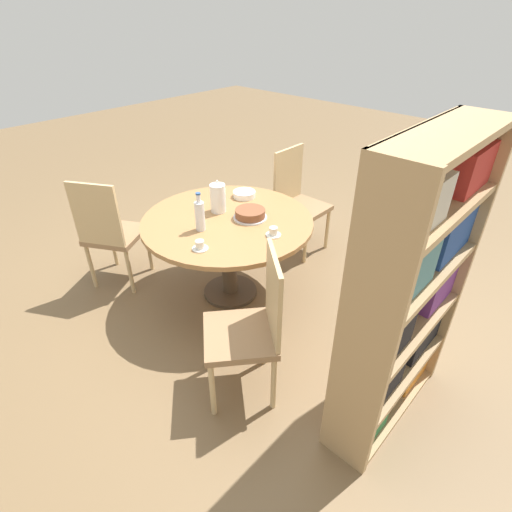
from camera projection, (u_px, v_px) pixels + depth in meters
The scene contains 12 objects.
ground_plane at pixel (230, 292), 3.42m from camera, with size 14.00×14.00×0.00m, color brown.
dining_table at pixel (228, 232), 3.10m from camera, with size 1.31×1.31×0.71m.
chair_a at pixel (298, 199), 3.80m from camera, with size 0.42×0.42×0.98m.
chair_b at pixel (110, 231), 3.28m from camera, with size 0.57×0.57×0.98m.
chair_c at pixel (251, 326), 2.33m from camera, with size 0.59×0.59×0.98m.
bookshelf at pixel (404, 300), 2.05m from camera, with size 0.92×0.28×1.69m.
coffee_pot at pixel (218, 197), 3.09m from camera, with size 0.12×0.12×0.26m.
water_bottle at pixel (200, 215), 2.84m from camera, with size 0.07×0.07×0.29m.
cake_main at pixel (250, 214), 3.04m from camera, with size 0.26×0.26×0.07m.
cup_a at pixel (200, 246), 2.66m from camera, with size 0.11×0.11×0.06m.
cup_b at pixel (273, 232), 2.82m from camera, with size 0.11×0.11×0.06m.
plate_stack at pixel (244, 194), 3.37m from camera, with size 0.19×0.19×0.05m.
Camera 1 is at (1.84, 2.01, 2.11)m, focal length 28.00 mm.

